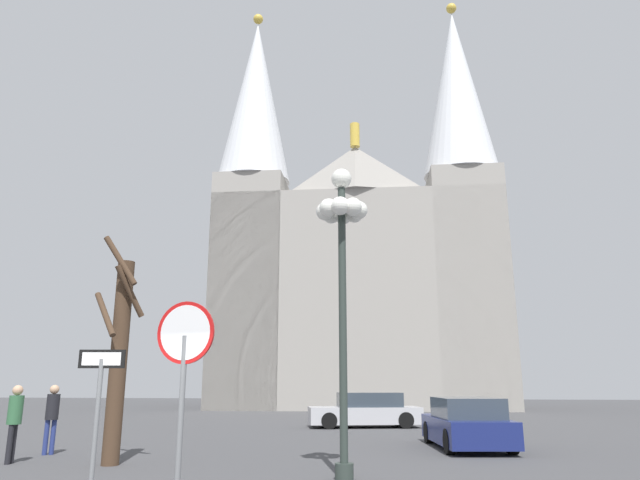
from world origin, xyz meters
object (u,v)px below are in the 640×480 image
object	(u,v)px
cathedral	(358,270)
pedestrian_walking	(15,415)
stop_sign	(184,361)
bare_tree	(119,352)
street_lamp	(342,241)
parked_car_far_silver	(366,411)
parked_car_near_navy	(466,424)
pedestrian_standing	(52,412)
one_way_arrow_sign	(98,407)

from	to	relation	value
cathedral	pedestrian_walking	size ratio (longest dim) A/B	17.81
stop_sign	bare_tree	world-z (taller)	bare_tree
stop_sign	cathedral	bearing A→B (deg)	89.60
stop_sign	street_lamp	world-z (taller)	street_lamp
cathedral	parked_car_far_silver	size ratio (longest dim) A/B	6.39
parked_car_far_silver	stop_sign	bearing A→B (deg)	-95.39
street_lamp	bare_tree	size ratio (longest dim) A/B	1.21
stop_sign	parked_car_near_navy	world-z (taller)	stop_sign
street_lamp	pedestrian_standing	xyz separation A→B (m)	(-7.88, 2.85, -3.62)
bare_tree	parked_car_near_navy	bearing A→B (deg)	28.28
cathedral	parked_car_near_navy	distance (m)	27.45
stop_sign	bare_tree	xyz separation A→B (m)	(-3.49, 5.01, 0.39)
one_way_arrow_sign	parked_car_near_navy	xyz separation A→B (m)	(6.13, 9.37, -0.81)
one_way_arrow_sign	parked_car_near_navy	size ratio (longest dim) A/B	0.51
one_way_arrow_sign	pedestrian_standing	size ratio (longest dim) A/B	1.30
bare_tree	pedestrian_standing	xyz separation A→B (m)	(-2.51, 1.63, -1.42)
cathedral	street_lamp	world-z (taller)	cathedral
street_lamp	parked_car_near_navy	bearing A→B (deg)	62.61
cathedral	bare_tree	world-z (taller)	cathedral
bare_tree	parked_car_near_navy	world-z (taller)	bare_tree
cathedral	stop_sign	distance (m)	35.77
one_way_arrow_sign	parked_car_far_silver	world-z (taller)	one_way_arrow_sign
parked_car_far_silver	pedestrian_walking	distance (m)	14.11
one_way_arrow_sign	bare_tree	xyz separation A→B (m)	(-2.20, 4.89, 1.02)
parked_car_near_navy	pedestrian_standing	distance (m)	11.21
pedestrian_walking	parked_car_far_silver	bearing A→B (deg)	58.01
parked_car_near_navy	bare_tree	bearing A→B (deg)	-151.72
street_lamp	parked_car_far_silver	bearing A→B (deg)	91.26
cathedral	one_way_arrow_sign	xyz separation A→B (m)	(-1.53, -34.74, -8.62)
bare_tree	pedestrian_walking	world-z (taller)	bare_tree
stop_sign	pedestrian_standing	distance (m)	9.00
parked_car_far_silver	pedestrian_walking	xyz separation A→B (m)	(-7.47, -11.96, 0.40)
one_way_arrow_sign	pedestrian_walking	bearing A→B (deg)	133.53
one_way_arrow_sign	street_lamp	distance (m)	5.82
bare_tree	pedestrian_walking	size ratio (longest dim) A/B	2.99
parked_car_near_navy	parked_car_far_silver	world-z (taller)	parked_car_far_silver
parked_car_far_silver	street_lamp	bearing A→B (deg)	-88.74
cathedral	one_way_arrow_sign	distance (m)	35.82
stop_sign	parked_car_near_navy	bearing A→B (deg)	62.98
cathedral	street_lamp	distance (m)	31.58
bare_tree	pedestrian_walking	bearing A→B (deg)	-178.70
parked_car_far_silver	bare_tree	bearing A→B (deg)	-113.12
stop_sign	parked_car_near_navy	distance (m)	10.75
parked_car_near_navy	stop_sign	bearing A→B (deg)	-117.02
cathedral	parked_car_near_navy	xyz separation A→B (m)	(4.60, -25.37, -9.43)
street_lamp	parked_car_near_navy	distance (m)	7.58
street_lamp	pedestrian_walking	size ratio (longest dim) A/B	3.62
street_lamp	bare_tree	distance (m)	5.93
pedestrian_walking	street_lamp	bearing A→B (deg)	-8.58
bare_tree	pedestrian_standing	world-z (taller)	bare_tree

